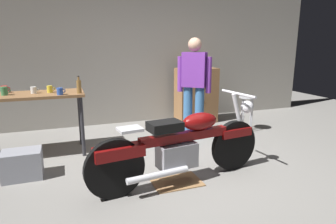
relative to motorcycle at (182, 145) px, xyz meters
name	(u,v)px	position (x,y,z in m)	size (l,w,h in m)	color
ground_plane	(192,176)	(0.18, 0.10, -0.45)	(12.00, 12.00, 0.00)	gray
back_wall	(135,45)	(0.18, 2.90, 1.10)	(8.00, 0.12, 3.10)	gray
workbench	(36,101)	(-1.60, 1.49, 0.34)	(1.30, 0.64, 0.90)	brown
motorcycle	(182,145)	(0.00, 0.00, 0.00)	(2.18, 0.66, 1.00)	black
person_standing	(194,84)	(0.82, 1.46, 0.48)	(0.46, 0.41, 1.67)	#37679B
shop_stool	(248,104)	(1.91, 1.49, 0.05)	(0.32, 0.32, 0.64)	#B2B2B7
wooden_dresser	(196,95)	(1.31, 2.40, 0.10)	(0.80, 0.47, 1.10)	brown
drip_tray	(177,182)	(-0.06, 0.00, -0.44)	(0.56, 0.40, 0.01)	olive
storage_bin	(22,164)	(-1.75, 0.74, -0.28)	(0.44, 0.32, 0.34)	gray
mug_white_ceramic	(34,90)	(-1.61, 1.50, 0.50)	(0.11, 0.08, 0.09)	white
mug_blue_enamel	(60,91)	(-1.26, 1.25, 0.50)	(0.11, 0.08, 0.09)	#2D51AD
mug_red_diner	(5,89)	(-2.00, 1.70, 0.50)	(0.12, 0.08, 0.10)	red
mug_green_speckled	(4,91)	(-1.96, 1.47, 0.51)	(0.12, 0.08, 0.11)	#3D7F4C
mug_yellow_tall	(50,89)	(-1.40, 1.49, 0.50)	(0.11, 0.07, 0.10)	yellow
bottle	(79,86)	(-1.01, 1.29, 0.55)	(0.06, 0.06, 0.24)	olive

